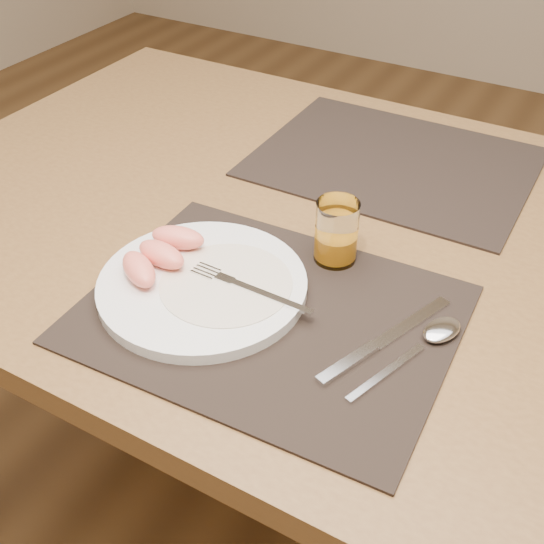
{
  "coord_description": "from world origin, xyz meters",
  "views": [
    {
      "loc": [
        0.33,
        -0.77,
        1.32
      ],
      "look_at": [
        -0.01,
        -0.16,
        0.77
      ],
      "focal_mm": 45.0,
      "sensor_mm": 36.0,
      "label": 1
    }
  ],
  "objects_px": {
    "fork": "(241,285)",
    "placemat_far": "(393,162)",
    "plate": "(203,285)",
    "juice_glass": "(336,235)",
    "table": "(330,270)",
    "placemat_near": "(269,314)",
    "knife": "(375,346)",
    "spoon": "(434,336)"
  },
  "relations": [
    {
      "from": "plate",
      "to": "knife",
      "type": "xyz_separation_m",
      "value": [
        0.24,
        0.01,
        -0.01
      ]
    },
    {
      "from": "placemat_near",
      "to": "plate",
      "type": "distance_m",
      "value": 0.1
    },
    {
      "from": "plate",
      "to": "spoon",
      "type": "height_order",
      "value": "plate"
    },
    {
      "from": "knife",
      "to": "juice_glass",
      "type": "distance_m",
      "value": 0.18
    },
    {
      "from": "placemat_near",
      "to": "spoon",
      "type": "relative_size",
      "value": 2.39
    },
    {
      "from": "table",
      "to": "juice_glass",
      "type": "height_order",
      "value": "juice_glass"
    },
    {
      "from": "plate",
      "to": "juice_glass",
      "type": "xyz_separation_m",
      "value": [
        0.12,
        0.15,
        0.03
      ]
    },
    {
      "from": "table",
      "to": "plate",
      "type": "relative_size",
      "value": 5.19
    },
    {
      "from": "placemat_far",
      "to": "placemat_near",
      "type": "bearing_deg",
      "value": -88.72
    },
    {
      "from": "fork",
      "to": "juice_glass",
      "type": "bearing_deg",
      "value": 62.47
    },
    {
      "from": "placemat_far",
      "to": "juice_glass",
      "type": "relative_size",
      "value": 5.09
    },
    {
      "from": "knife",
      "to": "fork",
      "type": "bearing_deg",
      "value": 179.52
    },
    {
      "from": "table",
      "to": "plate",
      "type": "bearing_deg",
      "value": -109.67
    },
    {
      "from": "plate",
      "to": "spoon",
      "type": "distance_m",
      "value": 0.3
    },
    {
      "from": "placemat_far",
      "to": "spoon",
      "type": "height_order",
      "value": "spoon"
    },
    {
      "from": "plate",
      "to": "juice_glass",
      "type": "relative_size",
      "value": 3.06
    },
    {
      "from": "spoon",
      "to": "placemat_near",
      "type": "bearing_deg",
      "value": -163.75
    },
    {
      "from": "plate",
      "to": "juice_glass",
      "type": "height_order",
      "value": "juice_glass"
    },
    {
      "from": "table",
      "to": "juice_glass",
      "type": "distance_m",
      "value": 0.15
    },
    {
      "from": "placemat_near",
      "to": "knife",
      "type": "distance_m",
      "value": 0.14
    },
    {
      "from": "table",
      "to": "spoon",
      "type": "xyz_separation_m",
      "value": [
        0.21,
        -0.16,
        0.09
      ]
    },
    {
      "from": "table",
      "to": "fork",
      "type": "xyz_separation_m",
      "value": [
        -0.03,
        -0.21,
        0.11
      ]
    },
    {
      "from": "plate",
      "to": "placemat_far",
      "type": "bearing_deg",
      "value": 78.97
    },
    {
      "from": "juice_glass",
      "to": "fork",
      "type": "bearing_deg",
      "value": -117.53
    },
    {
      "from": "placemat_near",
      "to": "spoon",
      "type": "distance_m",
      "value": 0.2
    },
    {
      "from": "knife",
      "to": "spoon",
      "type": "distance_m",
      "value": 0.07
    },
    {
      "from": "table",
      "to": "plate",
      "type": "xyz_separation_m",
      "value": [
        -0.08,
        -0.22,
        0.1
      ]
    },
    {
      "from": "table",
      "to": "plate",
      "type": "height_order",
      "value": "plate"
    },
    {
      "from": "fork",
      "to": "juice_glass",
      "type": "xyz_separation_m",
      "value": [
        0.07,
        0.13,
        0.02
      ]
    },
    {
      "from": "fork",
      "to": "knife",
      "type": "distance_m",
      "value": 0.19
    },
    {
      "from": "placemat_far",
      "to": "plate",
      "type": "xyz_separation_m",
      "value": [
        -0.09,
        -0.44,
        0.01
      ]
    },
    {
      "from": "knife",
      "to": "juice_glass",
      "type": "relative_size",
      "value": 2.4
    },
    {
      "from": "table",
      "to": "fork",
      "type": "distance_m",
      "value": 0.24
    },
    {
      "from": "placemat_far",
      "to": "juice_glass",
      "type": "xyz_separation_m",
      "value": [
        0.03,
        -0.3,
        0.04
      ]
    },
    {
      "from": "fork",
      "to": "placemat_far",
      "type": "bearing_deg",
      "value": 85.02
    },
    {
      "from": "table",
      "to": "knife",
      "type": "bearing_deg",
      "value": -53.61
    },
    {
      "from": "spoon",
      "to": "juice_glass",
      "type": "bearing_deg",
      "value": 153.04
    },
    {
      "from": "table",
      "to": "placemat_near",
      "type": "bearing_deg",
      "value": -85.73
    },
    {
      "from": "placemat_near",
      "to": "fork",
      "type": "relative_size",
      "value": 2.57
    },
    {
      "from": "placemat_far",
      "to": "knife",
      "type": "height_order",
      "value": "knife"
    },
    {
      "from": "table",
      "to": "spoon",
      "type": "relative_size",
      "value": 7.45
    },
    {
      "from": "plate",
      "to": "fork",
      "type": "bearing_deg",
      "value": 16.65
    }
  ]
}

